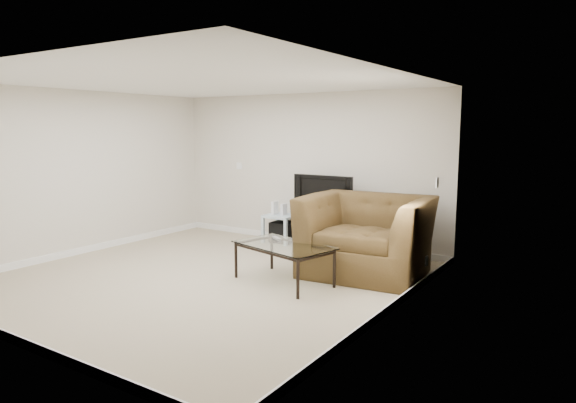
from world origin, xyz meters
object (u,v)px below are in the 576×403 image
Objects in this scene: subwoofer at (284,233)px; recliner at (367,222)px; tv_stand at (326,230)px; television at (326,193)px; side_table at (281,229)px; coffee_table at (284,264)px.

recliner is at bearing -25.89° from subwoofer.
tv_stand is 0.46× the size of recliner.
side_table is at bearing 177.81° from television.
coffee_table is at bearing -55.41° from side_table.
recliner is (1.12, -0.93, 0.39)m from tv_stand.
side_table is at bearing 149.15° from recliner.
subwoofer is (-0.84, 0.02, -0.14)m from tv_stand.
recliner is at bearing -36.09° from tv_stand.
side_table is 2.29m from coffee_table.
subwoofer is 2.29m from coffee_table.
recliner reaches higher than television.
tv_stand is 0.87m from side_table.
television is at bearing -3.50° from subwoofer.
television is at bearing -2.01° from side_table.
subwoofer is (0.03, 0.02, -0.07)m from side_table.
recliner is (1.99, -0.93, 0.46)m from side_table.
coffee_table is (-0.69, -0.95, -0.46)m from recliner.
side_table is 0.31× the size of recliner.
side_table is (-0.87, 0.00, -0.07)m from tv_stand.
coffee_table reaches higher than subwoofer.
coffee_table reaches higher than side_table.
subwoofer is at bearing 148.33° from recliner.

